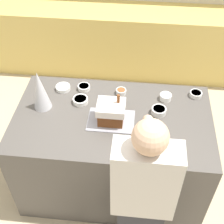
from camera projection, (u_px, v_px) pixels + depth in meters
The scene contains 14 objects.
ground_plane at pixel (112, 181), 3.25m from camera, with size 12.00×12.00×0.00m, color #C6B28E.
back_cabinet_block at pixel (127, 42), 4.34m from camera, with size 6.00×0.60×0.92m.
kitchen_island at pixel (112, 152), 2.92m from camera, with size 1.67×0.96×0.93m.
baking_tray at pixel (111, 120), 2.56m from camera, with size 0.38×0.27×0.01m.
gingerbread_house at pixel (111, 112), 2.50m from camera, with size 0.22×0.20×0.25m.
decorative_tree at pixel (40, 90), 2.56m from camera, with size 0.15×0.15×0.36m.
candy_bowl_front_corner at pixel (159, 111), 2.61m from camera, with size 0.12×0.12×0.05m.
candy_bowl_beside_tree at pixel (166, 97), 2.74m from camera, with size 0.10×0.10×0.05m.
candy_bowl_far_right at pixel (121, 91), 2.80m from camera, with size 0.09×0.09×0.04m.
candy_bowl_near_tray_right at pixel (84, 87), 2.84m from camera, with size 0.11×0.11×0.04m.
candy_bowl_far_left at pixel (80, 100), 2.71m from camera, with size 0.13×0.13×0.04m.
candy_bowl_behind_tray at pixel (63, 88), 2.84m from camera, with size 0.13×0.13×0.04m.
candy_bowl_center_rear at pixel (196, 94), 2.77m from camera, with size 0.11×0.11×0.04m.
person at pixel (142, 201), 2.15m from camera, with size 0.42×0.53×1.61m.
Camera 1 is at (0.19, -1.83, 2.77)m, focal length 50.00 mm.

